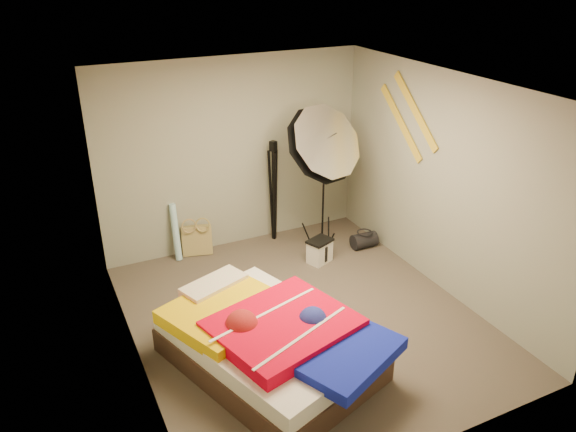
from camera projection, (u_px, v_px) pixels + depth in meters
floor at (304, 318)px, 6.10m from camera, size 4.00×4.00×0.00m
ceiling at (307, 88)px, 5.04m from camera, size 4.00×4.00×0.00m
wall_back at (233, 155)px, 7.20m from camera, size 3.50×0.00×3.50m
wall_front at (437, 321)px, 3.94m from camera, size 3.50×0.00×3.50m
wall_left at (127, 250)px, 4.88m from camera, size 0.00×4.00×4.00m
wall_right at (444, 185)px, 6.26m from camera, size 0.00×4.00×4.00m
tote_bag at (197, 240)px, 7.33m from camera, size 0.42×0.26×0.40m
wrapping_roll at (176, 232)px, 7.15m from camera, size 0.09×0.22×0.75m
camera_case at (320, 252)px, 7.15m from camera, size 0.35×0.30×0.29m
duffel_bag at (364, 240)px, 7.52m from camera, size 0.34×0.21×0.21m
wall_stripe_upper at (415, 111)px, 6.45m from camera, size 0.02×0.91×0.78m
wall_stripe_lower at (401, 123)px, 6.73m from camera, size 0.02×0.91×0.78m
bed at (270, 340)px, 5.29m from camera, size 1.96×2.31×0.57m
photo_umbrella at (321, 146)px, 6.74m from camera, size 1.16×0.84×2.09m
camera_tripod at (274, 184)px, 7.46m from camera, size 0.10×0.10×1.41m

